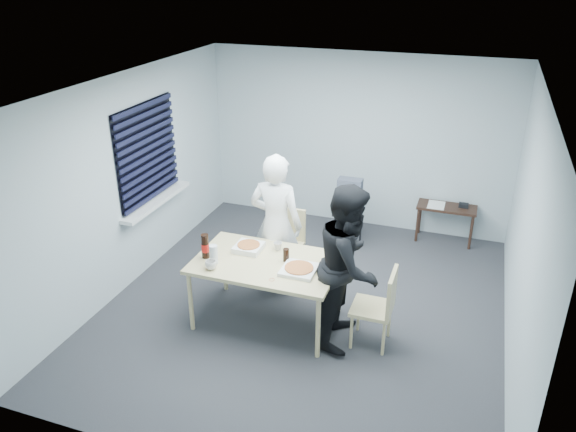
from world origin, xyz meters
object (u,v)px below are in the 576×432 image
at_px(chair_far, 287,238).
at_px(person_black, 349,265).
at_px(side_table, 446,211).
at_px(chair_right, 381,303).
at_px(dining_table, 267,266).
at_px(backpack, 349,196).
at_px(mug_a, 211,265).
at_px(stool, 348,217).
at_px(person_white, 276,225).
at_px(soda_bottle, 205,247).
at_px(mug_b, 278,246).

bearing_deg(chair_far, person_black, -45.08).
relative_size(person_black, side_table, 2.14).
bearing_deg(chair_right, side_table, 80.79).
bearing_deg(dining_table, backpack, 78.74).
bearing_deg(mug_a, chair_far, 75.58).
distance_m(dining_table, stool, 2.17).
bearing_deg(person_white, soda_bottle, 55.98).
height_order(chair_far, soda_bottle, soda_bottle).
height_order(chair_far, mug_b, chair_far).
distance_m(chair_right, backpack, 2.29).
bearing_deg(dining_table, chair_right, -0.72).
height_order(person_white, backpack, person_white).
height_order(side_table, soda_bottle, soda_bottle).
distance_m(chair_right, person_black, 0.52).
relative_size(chair_right, mug_b, 8.90).
relative_size(chair_right, stool, 1.64).
bearing_deg(chair_right, mug_b, 166.16).
relative_size(backpack, soda_bottle, 1.67).
bearing_deg(chair_right, chair_far, 142.62).
relative_size(person_white, soda_bottle, 6.31).
bearing_deg(mug_a, dining_table, 35.07).
bearing_deg(soda_bottle, mug_a, -51.41).
bearing_deg(person_white, mug_a, 69.94).
bearing_deg(chair_far, soda_bottle, -113.89).
distance_m(person_white, mug_a, 1.07).
relative_size(person_white, mug_a, 14.39).
xyz_separation_m(dining_table, mug_b, (0.03, 0.29, 0.11)).
relative_size(dining_table, person_white, 0.89).
height_order(person_black, mug_a, person_black).
relative_size(dining_table, mug_b, 15.69).
bearing_deg(mug_a, soda_bottle, 128.59).
height_order(dining_table, person_white, person_white).
bearing_deg(backpack, stool, 92.66).
bearing_deg(mug_b, stool, 77.83).
bearing_deg(chair_far, side_table, 41.40).
bearing_deg(chair_far, chair_right, -37.38).
height_order(side_table, mug_a, mug_a).
distance_m(dining_table, mug_b, 0.31).
xyz_separation_m(chair_far, side_table, (1.85, 1.63, -0.04)).
xyz_separation_m(person_white, backpack, (0.55, 1.44, -0.12)).
relative_size(chair_far, chair_right, 1.00).
relative_size(person_black, soda_bottle, 6.31).
xyz_separation_m(backpack, soda_bottle, (-1.08, -2.23, 0.13)).
distance_m(mug_a, soda_bottle, 0.28).
height_order(person_black, side_table, person_black).
bearing_deg(person_black, person_white, 58.28).
distance_m(side_table, mug_b, 2.95).
xyz_separation_m(chair_far, chair_right, (1.41, -1.08, 0.00)).
relative_size(dining_table, backpack, 3.35).
distance_m(person_white, mug_b, 0.40).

